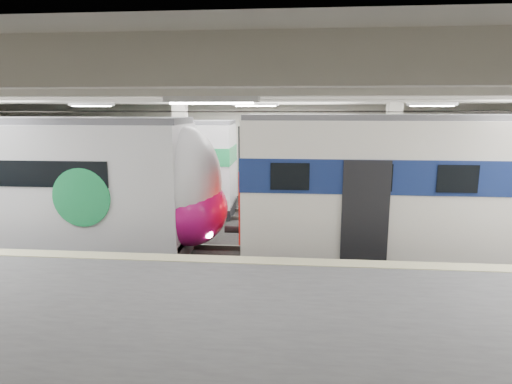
# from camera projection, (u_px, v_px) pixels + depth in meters

# --- Properties ---
(station_hall) EXTENTS (36.00, 24.00, 5.75)m
(station_hall) POSITION_uv_depth(u_px,v_px,m) (243.00, 166.00, 11.67)
(station_hall) COLOR black
(station_hall) RESTS_ON ground
(modern_emu) EXTENTS (14.05, 2.90, 4.52)m
(modern_emu) POSITION_uv_depth(u_px,v_px,m) (36.00, 187.00, 14.21)
(modern_emu) COLOR silver
(modern_emu) RESTS_ON ground
(older_rer) EXTENTS (14.12, 3.12, 4.63)m
(older_rer) POSITION_uv_depth(u_px,v_px,m) (474.00, 188.00, 12.92)
(older_rer) COLOR white
(older_rer) RESTS_ON ground
(far_train) EXTENTS (13.40, 3.04, 4.28)m
(far_train) POSITION_uv_depth(u_px,v_px,m) (90.00, 166.00, 19.66)
(far_train) COLOR silver
(far_train) RESTS_ON ground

